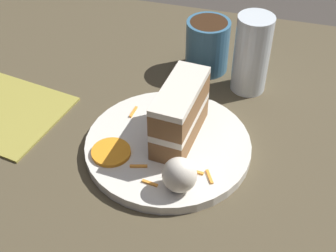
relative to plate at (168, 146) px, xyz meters
The scene contains 10 objects.
ground_plane 0.07m from the plate, 62.84° to the right, with size 6.00×6.00×0.00m, color #38332D.
dining_table 0.06m from the plate, 62.84° to the right, with size 0.98×0.81×0.03m, color #4C422D.
plate is the anchor object (origin of this frame).
cake_slice 0.06m from the plate, 127.13° to the right, with size 0.06×0.13×0.09m.
cream_dollop 0.10m from the plate, 115.36° to the left, with size 0.05×0.04×0.05m, color silver.
orange_garnish 0.09m from the plate, 32.20° to the left, with size 0.06×0.06×0.01m, color orange.
carrot_shreds_scatter 0.04m from the plate, 95.59° to the left, with size 0.16×0.15×0.00m.
drinking_glass 0.22m from the plate, 115.87° to the right, with size 0.06×0.06×0.14m.
coffee_mug 0.24m from the plate, 92.18° to the right, with size 0.08×0.08×0.10m.
menu_card 0.29m from the plate, ahead, with size 0.17×0.20×0.00m, color #9E933D.
Camera 1 is at (-0.17, 0.54, 0.53)m, focal length 50.00 mm.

